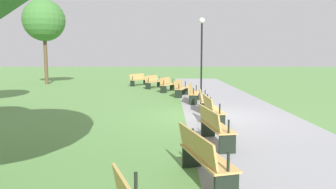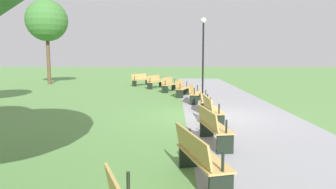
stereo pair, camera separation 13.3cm
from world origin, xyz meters
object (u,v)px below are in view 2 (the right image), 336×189
(bench_2, at_px, (169,84))
(bench_6, at_px, (212,109))
(lamp_post, at_px, (203,42))
(bench_0, at_px, (140,79))
(bench_7, at_px, (213,126))
(bench_3, at_px, (182,88))
(bench_4, at_px, (194,93))
(bench_5, at_px, (204,99))
(bench_8, at_px, (199,156))
(bench_1, at_px, (155,82))
(tree_3, at_px, (47,21))

(bench_2, height_order, bench_6, same)
(lamp_post, bearing_deg, bench_0, -141.87)
(bench_0, bearing_deg, bench_2, 62.09)
(bench_6, height_order, bench_7, same)
(bench_7, bearing_deg, bench_0, -176.96)
(bench_3, bearing_deg, bench_4, 27.93)
(bench_3, xyz_separation_m, bench_5, (4.70, 0.77, 0.00))
(bench_4, height_order, bench_7, same)
(bench_3, xyz_separation_m, bench_8, (11.77, 0.00, 0.00))
(bench_1, distance_m, bench_8, 16.29)
(bench_4, xyz_separation_m, bench_5, (2.37, 0.26, 0.00))
(bench_3, height_order, bench_4, same)
(bench_7, xyz_separation_m, tree_3, (-17.10, -10.90, 4.49))
(bench_7, xyz_separation_m, lamp_post, (-10.55, 0.71, 2.52))
(bench_1, xyz_separation_m, bench_3, (4.42, 1.75, 0.00))
(bench_3, distance_m, lamp_post, 3.01)
(bench_0, relative_size, bench_3, 0.95)
(bench_2, relative_size, tree_3, 0.26)
(bench_3, bearing_deg, bench_1, -142.78)
(bench_7, relative_size, tree_3, 0.26)
(bench_3, bearing_deg, bench_0, -139.68)
(bench_3, bearing_deg, bench_7, 18.65)
(bench_4, distance_m, tree_3, 15.44)
(bench_4, relative_size, tree_3, 0.26)
(bench_1, height_order, tree_3, tree_3)
(bench_2, bearing_deg, bench_6, 31.06)
(bench_1, xyz_separation_m, bench_5, (9.11, 2.52, 0.00))
(bench_4, distance_m, bench_7, 7.12)
(bench_7, xyz_separation_m, bench_8, (2.33, -0.51, 0.00))
(bench_7, distance_m, bench_8, 2.38)
(bench_2, distance_m, tree_3, 11.91)
(tree_3, distance_m, lamp_post, 13.47)
(bench_5, bearing_deg, bench_0, -158.33)
(bench_4, xyz_separation_m, lamp_post, (-3.43, 0.71, 2.52))
(tree_3, bearing_deg, lamp_post, 60.57)
(bench_0, height_order, tree_3, tree_3)
(bench_3, height_order, tree_3, tree_3)
(bench_6, bearing_deg, bench_4, 179.98)
(bench_0, height_order, bench_2, same)
(bench_8, height_order, tree_3, tree_3)
(bench_4, height_order, tree_3, tree_3)
(bench_0, bearing_deg, lamp_post, 72.36)
(bench_8, bearing_deg, tree_3, -167.43)
(bench_5, relative_size, lamp_post, 0.38)
(bench_1, xyz_separation_m, tree_3, (-3.24, -8.63, 4.49))
(bench_8, bearing_deg, bench_5, 158.26)
(bench_3, xyz_separation_m, lamp_post, (-1.11, 1.22, 2.52))
(tree_3, bearing_deg, bench_3, 53.60)
(bench_1, relative_size, bench_7, 0.99)
(bench_4, relative_size, bench_7, 1.00)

